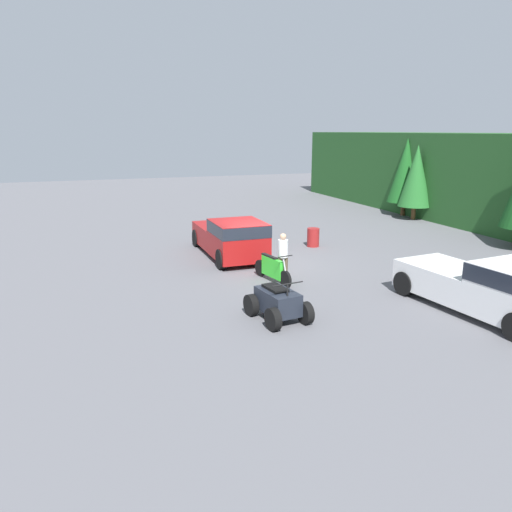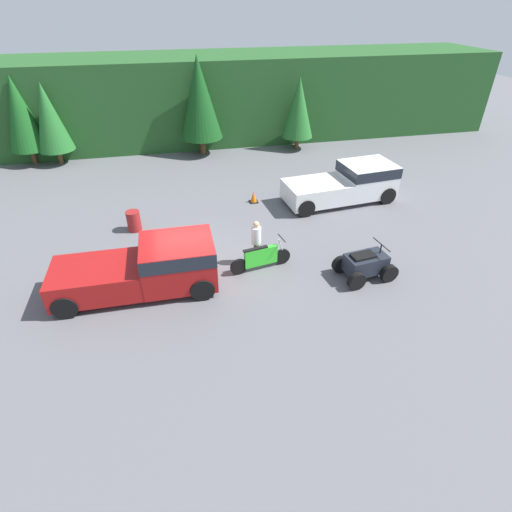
% 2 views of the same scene
% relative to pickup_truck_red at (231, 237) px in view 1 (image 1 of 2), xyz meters
% --- Properties ---
extents(ground_plane, '(80.00, 80.00, 0.00)m').
position_rel_pickup_truck_red_xyz_m(ground_plane, '(1.46, 0.91, -0.93)').
color(ground_plane, '#5B5B60').
extents(tree_left, '(2.17, 2.17, 4.92)m').
position_rel_pickup_truck_red_xyz_m(tree_left, '(-6.83, 13.82, 1.96)').
color(tree_left, brown).
rests_on(tree_left, ground_plane).
extents(tree_mid_left, '(2.01, 2.01, 4.56)m').
position_rel_pickup_truck_red_xyz_m(tree_mid_left, '(-5.33, 13.49, 1.75)').
color(tree_mid_left, brown).
rests_on(tree_mid_left, ground_plane).
extents(pickup_truck_red, '(5.36, 2.16, 1.75)m').
position_rel_pickup_truck_red_xyz_m(pickup_truck_red, '(0.00, 0.00, 0.00)').
color(pickup_truck_red, maroon).
rests_on(pickup_truck_red, ground_plane).
extents(pickup_truck_second, '(5.51, 2.64, 1.75)m').
position_rel_pickup_truck_red_xyz_m(pickup_truck_second, '(9.35, 5.14, -0.00)').
color(pickup_truck_second, white).
rests_on(pickup_truck_second, ground_plane).
extents(dirt_bike, '(2.35, 0.70, 1.16)m').
position_rel_pickup_truck_red_xyz_m(dirt_bike, '(3.92, 0.34, -0.45)').
color(dirt_bike, black).
rests_on(dirt_bike, ground_plane).
extents(quad_atv, '(2.13, 1.54, 1.25)m').
position_rel_pickup_truck_red_xyz_m(quad_atv, '(7.45, -0.91, -0.43)').
color(quad_atv, black).
rests_on(quad_atv, ground_plane).
extents(rider_person, '(0.42, 0.42, 1.77)m').
position_rel_pickup_truck_red_xyz_m(rider_person, '(3.84, 0.78, 0.03)').
color(rider_person, brown).
rests_on(rider_person, ground_plane).
extents(traffic_cone, '(0.42, 0.42, 0.55)m').
position_rel_pickup_truck_red_xyz_m(traffic_cone, '(4.82, 5.88, -0.68)').
color(traffic_cone, black).
rests_on(traffic_cone, ground_plane).
extents(steel_barrel, '(0.58, 0.58, 0.88)m').
position_rel_pickup_truck_red_xyz_m(steel_barrel, '(-0.73, 4.30, -0.49)').
color(steel_barrel, maroon).
rests_on(steel_barrel, ground_plane).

